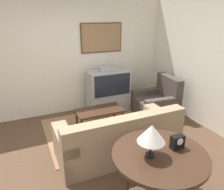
% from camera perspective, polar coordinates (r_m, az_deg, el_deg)
% --- Properties ---
extents(ground_plane, '(12.00, 12.00, 0.00)m').
position_cam_1_polar(ground_plane, '(3.82, -5.17, -16.55)').
color(ground_plane, brown).
extents(wall_back, '(12.00, 0.10, 2.70)m').
position_cam_1_polar(wall_back, '(5.21, -13.30, 9.60)').
color(wall_back, silver).
rests_on(wall_back, ground_plane).
extents(wall_right, '(0.06, 12.00, 2.70)m').
position_cam_1_polar(wall_right, '(4.69, 26.45, 6.75)').
color(wall_right, silver).
rests_on(wall_right, ground_plane).
extents(area_rug, '(2.27, 1.85, 0.01)m').
position_cam_1_polar(area_rug, '(4.68, -2.65, -8.77)').
color(area_rug, '#99704C').
rests_on(area_rug, ground_plane).
extents(tv, '(0.98, 0.55, 1.13)m').
position_cam_1_polar(tv, '(5.30, -1.02, 1.12)').
color(tv, '#9E9EA3').
rests_on(tv, ground_plane).
extents(couch, '(2.05, 0.91, 0.83)m').
position_cam_1_polar(couch, '(3.78, 1.81, -11.32)').
color(couch, '#9E8466').
rests_on(couch, ground_plane).
extents(armchair, '(0.94, 0.92, 0.94)m').
position_cam_1_polar(armchair, '(5.27, 11.62, -2.20)').
color(armchair, '#473D38').
rests_on(armchair, ground_plane).
extents(coffee_table, '(0.97, 0.50, 0.43)m').
position_cam_1_polar(coffee_table, '(4.55, -3.32, -4.41)').
color(coffee_table, '#3D2619').
rests_on(coffee_table, ground_plane).
extents(console_table, '(1.15, 1.15, 0.74)m').
position_cam_1_polar(console_table, '(2.79, 12.35, -15.75)').
color(console_table, '#3D2619').
rests_on(console_table, ground_plane).
extents(table_lamp, '(0.32, 0.32, 0.41)m').
position_cam_1_polar(table_lamp, '(2.53, 10.28, -9.92)').
color(table_lamp, black).
rests_on(table_lamp, console_table).
extents(mantel_clock, '(0.17, 0.10, 0.17)m').
position_cam_1_polar(mantel_clock, '(2.85, 16.69, -11.66)').
color(mantel_clock, black).
rests_on(mantel_clock, console_table).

